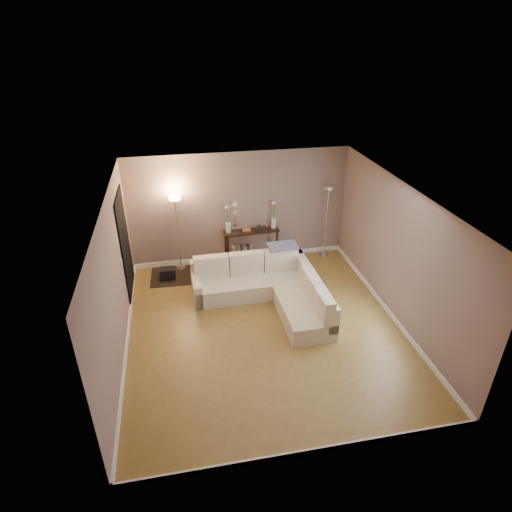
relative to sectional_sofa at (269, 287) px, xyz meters
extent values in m
cube|color=olive|center=(-0.29, -0.86, -0.32)|extent=(5.00, 5.50, 0.01)
cube|color=white|center=(-0.29, -0.86, 2.29)|extent=(5.00, 5.50, 0.01)
cube|color=gray|center=(-0.29, 1.90, 0.99)|extent=(5.00, 0.02, 2.60)
cube|color=gray|center=(-0.29, -3.62, 0.99)|extent=(5.00, 0.02, 2.60)
cube|color=gray|center=(-2.80, -0.86, 0.99)|extent=(0.02, 5.50, 2.60)
cube|color=gray|center=(2.22, -0.86, 0.99)|extent=(0.02, 5.50, 2.60)
cube|color=white|center=(-0.29, 1.88, -0.26)|extent=(5.00, 0.03, 0.10)
cube|color=white|center=(-0.29, -3.59, -0.26)|extent=(5.00, 0.03, 0.10)
cube|color=white|center=(-2.77, -0.86, -0.26)|extent=(0.03, 5.50, 0.10)
cube|color=white|center=(2.20, -0.86, -0.26)|extent=(0.03, 5.50, 0.10)
cube|color=black|center=(-2.77, 0.84, 0.79)|extent=(0.02, 1.20, 2.20)
cube|color=white|center=(-2.77, -0.01, 0.89)|extent=(0.02, 0.08, 0.12)
cube|color=beige|center=(-0.32, 0.35, -0.13)|extent=(2.41, 0.87, 0.37)
cube|color=beige|center=(-0.32, 0.67, 0.13)|extent=(2.40, 0.23, 0.52)
cube|color=beige|center=(-1.44, 0.33, -0.06)|extent=(0.18, 0.83, 0.52)
cube|color=beige|center=(0.49, -0.79, -0.13)|extent=(0.86, 1.49, 0.37)
cube|color=beige|center=(0.80, -0.37, 0.13)|extent=(0.22, 2.31, 0.52)
cube|color=beige|center=(-1.11, 0.55, 0.29)|extent=(0.72, 0.22, 0.48)
cube|color=beige|center=(-0.37, 0.57, 0.29)|extent=(0.72, 0.22, 0.48)
cube|color=beige|center=(0.37, 0.58, 0.29)|extent=(0.72, 0.22, 0.48)
cube|color=beige|center=(0.70, -0.51, 0.29)|extent=(0.21, 0.67, 0.48)
cube|color=beige|center=(0.71, -1.20, 0.29)|extent=(0.21, 0.67, 0.48)
cube|color=slate|center=(0.41, 0.60, 0.60)|extent=(0.63, 0.39, 0.08)
cube|color=black|center=(-0.04, 1.76, 0.45)|extent=(1.29, 0.40, 0.04)
cube|color=black|center=(-0.62, 1.60, 0.06)|extent=(0.05, 0.05, 0.74)
cube|color=black|center=(-0.63, 1.87, 0.06)|extent=(0.05, 0.05, 0.74)
cube|color=black|center=(0.55, 1.66, 0.06)|extent=(0.05, 0.05, 0.74)
cube|color=black|center=(0.54, 1.93, 0.06)|extent=(0.05, 0.05, 0.74)
cube|color=black|center=(-0.04, 1.76, -0.14)|extent=(1.21, 0.37, 0.03)
cube|color=#BF3333|center=(-0.56, 1.74, -0.03)|extent=(0.04, 0.16, 0.19)
cube|color=#3359A5|center=(-0.52, 1.74, -0.02)|extent=(0.04, 0.16, 0.21)
cube|color=gold|center=(-0.48, 1.74, -0.01)|extent=(0.05, 0.16, 0.23)
cube|color=#3F7F4C|center=(-0.43, 1.75, -0.03)|extent=(0.05, 0.16, 0.19)
cube|color=#994C99|center=(-0.38, 1.75, -0.02)|extent=(0.04, 0.16, 0.21)
cube|color=orange|center=(-0.34, 1.75, -0.01)|extent=(0.04, 0.16, 0.23)
cube|color=#262626|center=(-0.29, 1.75, -0.03)|extent=(0.05, 0.16, 0.19)
cube|color=#4C99B2|center=(-0.24, 1.75, -0.02)|extent=(0.05, 0.16, 0.21)
cube|color=#B2A58C|center=(-0.20, 1.76, -0.01)|extent=(0.04, 0.16, 0.23)
cube|color=brown|center=(-0.16, 1.76, -0.03)|extent=(0.04, 0.16, 0.19)
cube|color=navy|center=(-0.11, 1.76, -0.02)|extent=(0.05, 0.16, 0.21)
cube|color=gold|center=(-0.06, 1.76, -0.01)|extent=(0.05, 0.16, 0.23)
cube|color=black|center=(-0.05, 1.93, 0.84)|extent=(0.90, 0.08, 0.71)
cube|color=white|center=(-0.05, 1.91, 0.84)|extent=(0.78, 0.05, 0.59)
cube|color=#C15822|center=(-0.16, 1.73, 0.50)|extent=(0.18, 0.13, 0.04)
cube|color=black|center=(0.14, 1.73, 0.54)|extent=(0.10, 0.02, 0.13)
cube|color=black|center=(0.25, 1.73, 0.53)|extent=(0.08, 0.02, 0.11)
cylinder|color=silver|center=(-0.58, 1.74, 0.59)|extent=(0.12, 0.12, 0.24)
cylinder|color=#38722D|center=(-0.60, 1.74, 0.87)|extent=(0.10, 0.01, 0.40)
sphere|color=#E5598C|center=(-0.62, 1.74, 1.07)|extent=(0.07, 0.07, 0.07)
cylinder|color=#38722D|center=(-0.59, 1.74, 0.88)|extent=(0.05, 0.01, 0.43)
sphere|color=white|center=(-0.60, 1.74, 1.09)|extent=(0.07, 0.07, 0.07)
cylinder|color=#38722D|center=(-0.58, 1.74, 0.89)|extent=(0.01, 0.01, 0.45)
sphere|color=#598CE5|center=(-0.58, 1.74, 1.11)|extent=(0.07, 0.07, 0.07)
cylinder|color=#38722D|center=(-0.57, 1.74, 0.87)|extent=(0.05, 0.01, 0.41)
sphere|color=#E58C4C|center=(-0.56, 1.74, 1.07)|extent=(0.07, 0.07, 0.07)
cylinder|color=#38722D|center=(-0.56, 1.74, 0.88)|extent=(0.10, 0.01, 0.42)
sphere|color=#D866B2|center=(-0.54, 1.74, 1.09)|extent=(0.07, 0.07, 0.07)
cylinder|color=silver|center=(0.50, 1.79, 0.59)|extent=(0.12, 0.12, 0.24)
cylinder|color=#38722D|center=(0.48, 1.79, 0.87)|extent=(0.10, 0.01, 0.40)
sphere|color=#E5598C|center=(0.46, 1.79, 1.07)|extent=(0.07, 0.07, 0.07)
cylinder|color=#38722D|center=(0.49, 1.79, 0.88)|extent=(0.05, 0.01, 0.43)
sphere|color=white|center=(0.48, 1.79, 1.09)|extent=(0.07, 0.07, 0.07)
cylinder|color=#38722D|center=(0.50, 1.79, 0.89)|extent=(0.01, 0.01, 0.45)
sphere|color=#598CE5|center=(0.50, 1.79, 1.11)|extent=(0.07, 0.07, 0.07)
cylinder|color=#38722D|center=(0.51, 1.79, 0.87)|extent=(0.05, 0.01, 0.41)
sphere|color=#E58C4C|center=(0.52, 1.79, 1.07)|extent=(0.07, 0.07, 0.07)
cylinder|color=#38722D|center=(0.51, 1.79, 0.88)|extent=(0.10, 0.01, 0.42)
sphere|color=#D866B2|center=(0.53, 1.79, 1.09)|extent=(0.07, 0.07, 0.07)
cylinder|color=silver|center=(-1.72, 1.68, -0.30)|extent=(0.24, 0.24, 0.03)
cylinder|color=silver|center=(-1.72, 1.68, 0.54)|extent=(0.03, 0.03, 1.69)
cylinder|color=#FFBF72|center=(-1.72, 1.68, 1.42)|extent=(0.26, 0.26, 0.08)
cylinder|color=silver|center=(1.73, 1.63, -0.30)|extent=(0.29, 0.29, 0.03)
cylinder|color=silver|center=(1.73, 1.63, 0.55)|extent=(0.03, 0.03, 1.71)
cylinder|color=silver|center=(1.73, 1.63, 1.44)|extent=(0.31, 0.31, 0.08)
cube|color=black|center=(-1.83, 1.34, -0.31)|extent=(1.19, 0.91, 0.02)
cube|color=black|center=(-2.02, 1.26, -0.16)|extent=(0.34, 0.24, 0.21)
camera|label=1|loc=(-1.67, -7.09, 4.70)|focal=30.00mm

